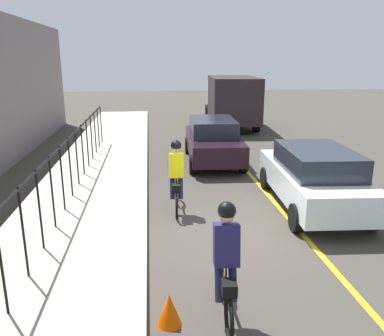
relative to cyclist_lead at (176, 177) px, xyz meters
The scene contains 10 objects.
ground_plane 2.03m from the cyclist_lead, 144.42° to the right, with size 80.00×80.00×0.00m, color #3E3933.
lane_line_centre 3.17m from the cyclist_lead, 119.06° to the right, with size 36.00×0.12×0.01m, color yellow.
sidewalk 2.89m from the cyclist_lead, 122.20° to the left, with size 40.00×3.20×0.15m, color #B0A693.
iron_fence 2.80m from the cyclist_lead, 99.84° to the left, with size 17.42×0.04×1.60m.
cyclist_lead is the anchor object (origin of this frame).
cyclist_follow 4.31m from the cyclist_lead, behind, with size 1.71×0.38×1.83m.
patrol_sedan 3.50m from the cyclist_lead, 91.30° to the right, with size 4.50×2.14×1.58m.
parked_sedan_rear 5.11m from the cyclist_lead, 19.35° to the right, with size 4.48×2.08×1.58m.
box_truck_background 13.24m from the cyclist_lead, 17.44° to the right, with size 6.87×2.94×2.78m.
traffic_cone_near 4.43m from the cyclist_lead, behind, with size 0.36×0.36×0.49m, color #F35100.
Camera 1 is at (-7.77, 1.67, 3.72)m, focal length 36.73 mm.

